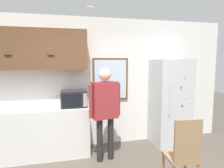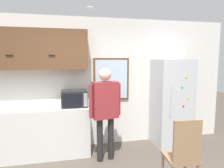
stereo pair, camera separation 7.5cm
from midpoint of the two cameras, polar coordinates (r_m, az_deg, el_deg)
back_wall at (r=4.24m, az=-4.61°, el=0.36°), size 6.00×0.06×2.70m
counter at (r=4.13m, az=-20.67°, el=-12.81°), size 2.04×0.59×0.94m
upper_cabinets at (r=4.05m, az=-21.31°, el=9.22°), size 2.04×0.33×0.76m
microwave at (r=3.92m, az=-10.20°, el=-4.05°), size 0.48×0.41×0.31m
person at (r=3.58m, az=-1.35°, el=-5.96°), size 0.59×0.30×1.69m
refrigerator at (r=4.48m, az=17.07°, el=-5.13°), size 0.74×0.68×1.84m
chair at (r=3.07m, az=20.35°, el=-17.90°), size 0.45×0.45×1.05m
window at (r=4.26m, az=0.30°, el=1.37°), size 0.77×0.05×0.90m
ceiling_light at (r=3.49m, az=-5.61°, el=20.97°), size 0.11×0.11×0.01m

